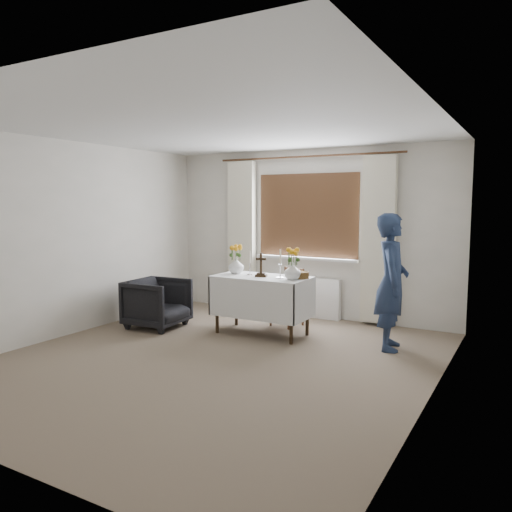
{
  "coord_description": "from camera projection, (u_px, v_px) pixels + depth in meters",
  "views": [
    {
      "loc": [
        3.01,
        -4.38,
        1.72
      ],
      "look_at": [
        -0.05,
        1.01,
        1.05
      ],
      "focal_mm": 35.0,
      "sensor_mm": 36.0,
      "label": 1
    }
  ],
  "objects": [
    {
      "name": "armchair",
      "position": [
        157.0,
        303.0,
        6.85
      ],
      "size": [
        0.78,
        0.76,
        0.67
      ],
      "primitive_type": "imported",
      "rotation": [
        0.0,
        0.0,
        1.64
      ],
      "color": "black",
      "rests_on": "ground"
    },
    {
      "name": "person",
      "position": [
        392.0,
        282.0,
        5.79
      ],
      "size": [
        0.51,
        0.66,
        1.59
      ],
      "primitive_type": "imported",
      "rotation": [
        0.0,
        0.0,
        1.81
      ],
      "color": "navy",
      "rests_on": "ground"
    },
    {
      "name": "candlestick_left",
      "position": [
        250.0,
        263.0,
        6.54
      ],
      "size": [
        0.1,
        0.1,
        0.32
      ],
      "primitive_type": null,
      "rotation": [
        0.0,
        0.0,
        -0.06
      ],
      "color": "white",
      "rests_on": "altar_table"
    },
    {
      "name": "candlestick_right",
      "position": [
        280.0,
        264.0,
        6.28
      ],
      "size": [
        0.11,
        0.11,
        0.37
      ],
      "primitive_type": null,
      "rotation": [
        0.0,
        0.0,
        -0.03
      ],
      "color": "white",
      "rests_on": "altar_table"
    },
    {
      "name": "flower_vase_right",
      "position": [
        292.0,
        271.0,
        6.16
      ],
      "size": [
        0.27,
        0.27,
        0.22
      ],
      "primitive_type": "imported",
      "rotation": [
        0.0,
        0.0,
        0.43
      ],
      "color": "white",
      "rests_on": "altar_table"
    },
    {
      "name": "wooden_chair",
      "position": [
        287.0,
        297.0,
        6.93
      ],
      "size": [
        0.44,
        0.44,
        0.8
      ],
      "primitive_type": null,
      "rotation": [
        0.0,
        0.0,
        -0.21
      ],
      "color": "#54331C",
      "rests_on": "ground"
    },
    {
      "name": "wooden_cross",
      "position": [
        261.0,
        265.0,
        6.4
      ],
      "size": [
        0.17,
        0.14,
        0.31
      ],
      "primitive_type": null,
      "rotation": [
        0.0,
        0.0,
        0.29
      ],
      "color": "black",
      "rests_on": "altar_table"
    },
    {
      "name": "wicker_basket",
      "position": [
        300.0,
        275.0,
        6.28
      ],
      "size": [
        0.26,
        0.26,
        0.08
      ],
      "primitive_type": "cylinder",
      "rotation": [
        0.0,
        0.0,
        0.21
      ],
      "color": "brown",
      "rests_on": "altar_table"
    },
    {
      "name": "flower_vase_left",
      "position": [
        236.0,
        266.0,
        6.69
      ],
      "size": [
        0.26,
        0.26,
        0.22
      ],
      "primitive_type": "imported",
      "rotation": [
        0.0,
        0.0,
        -0.26
      ],
      "color": "white",
      "rests_on": "altar_table"
    },
    {
      "name": "ground",
      "position": [
        214.0,
        360.0,
        5.44
      ],
      "size": [
        5.0,
        5.0,
        0.0
      ],
      "primitive_type": "plane",
      "color": "#7D6956",
      "rests_on": "ground"
    },
    {
      "name": "radiator",
      "position": [
        305.0,
        297.0,
        7.5
      ],
      "size": [
        1.1,
        0.1,
        0.6
      ],
      "primitive_type": "cube",
      "color": "white",
      "rests_on": "ground"
    },
    {
      "name": "altar_table",
      "position": [
        262.0,
        305.0,
        6.49
      ],
      "size": [
        1.24,
        0.64,
        0.76
      ],
      "primitive_type": "cube",
      "color": "white",
      "rests_on": "ground"
    }
  ]
}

